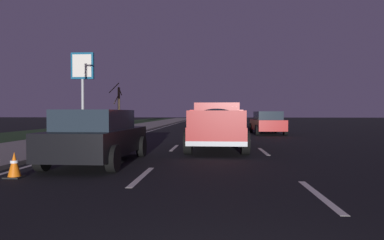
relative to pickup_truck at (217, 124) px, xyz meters
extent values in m
plane|color=black|center=(15.36, 0.00, -0.98)|extent=(144.00, 144.00, 0.00)
cube|color=gray|center=(15.36, 7.45, -0.92)|extent=(108.00, 4.00, 0.12)
cube|color=#1E3819|center=(15.36, 12.45, -0.98)|extent=(108.00, 6.00, 0.01)
cube|color=silver|center=(-7.61, -1.75, -0.98)|extent=(2.40, 0.14, 0.01)
cube|color=silver|center=(-0.87, -1.75, -0.98)|extent=(2.40, 0.14, 0.01)
cube|color=silver|center=(5.35, -1.75, -0.98)|extent=(2.40, 0.14, 0.01)
cube|color=silver|center=(10.83, -1.75, -0.98)|extent=(2.40, 0.14, 0.01)
cube|color=silver|center=(17.21, -1.75, -0.98)|extent=(2.40, 0.14, 0.01)
cube|color=silver|center=(23.28, -1.75, -0.98)|extent=(2.40, 0.14, 0.01)
cube|color=silver|center=(29.47, -1.75, -0.98)|extent=(2.40, 0.14, 0.01)
cube|color=silver|center=(34.49, -1.75, -0.98)|extent=(2.40, 0.14, 0.01)
cube|color=silver|center=(41.46, -1.75, -0.98)|extent=(2.40, 0.14, 0.01)
cube|color=silver|center=(46.94, -1.75, -0.98)|extent=(2.40, 0.14, 0.01)
cube|color=silver|center=(53.08, -1.75, -0.98)|extent=(2.40, 0.14, 0.01)
cube|color=silver|center=(59.21, -1.75, -0.98)|extent=(2.40, 0.14, 0.01)
cube|color=silver|center=(65.68, -1.75, -0.98)|extent=(2.40, 0.14, 0.01)
cube|color=silver|center=(-6.05, 1.75, -0.98)|extent=(2.40, 0.14, 0.01)
cube|color=silver|center=(0.20, 1.75, -0.98)|extent=(2.40, 0.14, 0.01)
cube|color=silver|center=(5.90, 1.75, -0.98)|extent=(2.40, 0.14, 0.01)
cube|color=silver|center=(11.08, 1.75, -0.98)|extent=(2.40, 0.14, 0.01)
cube|color=silver|center=(16.72, 1.75, -0.98)|extent=(2.40, 0.14, 0.01)
cube|color=silver|center=(23.27, 1.75, -0.98)|extent=(2.40, 0.14, 0.01)
cube|color=silver|center=(30.26, 1.75, -0.98)|extent=(2.40, 0.14, 0.01)
cube|color=silver|center=(35.71, 1.75, -0.98)|extent=(2.40, 0.14, 0.01)
cube|color=silver|center=(42.00, 1.75, -0.98)|extent=(2.40, 0.14, 0.01)
cube|color=silver|center=(47.17, 1.75, -0.98)|extent=(2.40, 0.14, 0.01)
cube|color=silver|center=(53.77, 1.75, -0.98)|extent=(2.40, 0.14, 0.01)
cube|color=silver|center=(59.51, 1.75, -0.98)|extent=(2.40, 0.14, 0.01)
cube|color=silver|center=(65.98, 1.75, -0.98)|extent=(2.40, 0.14, 0.01)
cube|color=silver|center=(15.36, 5.15, -0.98)|extent=(108.00, 0.14, 0.01)
cube|color=maroon|center=(-0.06, 0.00, -0.31)|extent=(5.42, 2.06, 0.60)
cube|color=maroon|center=(1.13, -0.01, 0.44)|extent=(2.18, 1.87, 0.90)
cube|color=#1E2833|center=(0.08, 0.00, 0.49)|extent=(0.06, 1.44, 0.50)
cube|color=maroon|center=(-1.13, 0.95, 0.27)|extent=(3.02, 0.12, 0.56)
cube|color=maroon|center=(-1.15, -0.93, 0.27)|extent=(3.02, 0.12, 0.56)
cube|color=maroon|center=(-2.72, 0.03, 0.27)|extent=(0.10, 1.88, 0.56)
cube|color=silver|center=(-2.72, 0.03, -0.53)|extent=(0.14, 2.00, 0.16)
cube|color=red|center=(-2.70, 0.83, 0.47)|extent=(0.06, 0.14, 0.20)
cube|color=red|center=(-2.72, -0.77, 0.47)|extent=(0.06, 0.14, 0.20)
ellipsoid|color=#232833|center=(-1.14, 0.01, 0.31)|extent=(2.61, 1.55, 0.64)
sphere|color=silver|center=(-0.63, 0.37, 0.17)|extent=(0.40, 0.40, 0.40)
sphere|color=beige|center=(-1.74, -0.28, 0.15)|extent=(0.34, 0.34, 0.34)
cylinder|color=black|center=(1.74, 0.98, -0.56)|extent=(0.84, 0.28, 0.84)
cylinder|color=black|center=(1.71, -1.02, -0.56)|extent=(0.84, 0.28, 0.84)
cylinder|color=black|center=(-1.83, 1.02, -0.56)|extent=(0.84, 0.28, 0.84)
cylinder|color=black|center=(-1.85, -0.98, -0.56)|extent=(0.84, 0.28, 0.84)
cube|color=#9E845B|center=(19.53, 0.16, -0.35)|extent=(4.44, 1.91, 0.70)
cube|color=#1E2833|center=(19.28, 0.15, 0.28)|extent=(2.50, 1.64, 0.56)
cylinder|color=black|center=(21.01, 1.09, -0.64)|extent=(0.68, 0.22, 0.68)
cylinder|color=black|center=(21.05, -0.71, -0.64)|extent=(0.68, 0.22, 0.68)
cylinder|color=black|center=(18.02, 1.02, -0.64)|extent=(0.68, 0.22, 0.68)
cylinder|color=black|center=(18.06, -0.78, -0.64)|extent=(0.68, 0.22, 0.68)
cube|color=red|center=(17.38, 0.10, -0.30)|extent=(0.12, 1.51, 0.10)
cube|color=maroon|center=(9.74, -3.51, -0.35)|extent=(4.45, 1.92, 0.70)
cube|color=#1E2833|center=(9.49, -3.52, 0.28)|extent=(2.51, 1.65, 0.56)
cylinder|color=black|center=(11.21, -2.57, -0.64)|extent=(0.68, 0.22, 0.68)
cylinder|color=black|center=(11.26, -4.37, -0.64)|extent=(0.68, 0.22, 0.68)
cylinder|color=black|center=(8.22, -2.65, -0.64)|extent=(0.68, 0.22, 0.68)
cylinder|color=black|center=(8.27, -4.45, -0.64)|extent=(0.68, 0.22, 0.68)
cube|color=red|center=(7.59, -3.57, -0.30)|extent=(0.12, 1.51, 0.10)
cube|color=black|center=(-4.08, 3.44, -0.35)|extent=(4.43, 1.87, 0.70)
cube|color=#1E2833|center=(-4.33, 3.44, 0.28)|extent=(2.49, 1.63, 0.56)
cylinder|color=black|center=(-2.56, 4.31, -0.64)|extent=(0.68, 0.22, 0.68)
cylinder|color=black|center=(-2.59, 2.51, -0.64)|extent=(0.68, 0.22, 0.68)
cylinder|color=black|center=(-5.56, 4.36, -0.64)|extent=(0.68, 0.22, 0.68)
cylinder|color=black|center=(-5.59, 2.56, -0.64)|extent=(0.68, 0.22, 0.68)
cube|color=red|center=(-6.22, 3.47, -0.30)|extent=(0.11, 1.51, 0.10)
cylinder|color=#99999E|center=(13.90, 11.05, 2.24)|extent=(0.24, 0.24, 6.45)
cube|color=navy|center=(13.90, 11.05, 4.37)|extent=(0.24, 1.90, 2.20)
cube|color=silver|center=(13.77, 11.05, 4.37)|extent=(0.04, 1.60, 1.87)
cylinder|color=#423323|center=(24.88, 11.13, 1.20)|extent=(0.28, 0.28, 4.37)
cylinder|color=#423323|center=(25.18, 11.05, 2.97)|extent=(0.70, 0.25, 0.98)
cylinder|color=#423323|center=(24.21, 11.21, 2.01)|extent=(1.41, 0.30, 1.25)
cylinder|color=#423323|center=(24.46, 11.56, 3.32)|extent=(0.84, 0.99, 1.26)
cube|color=black|center=(-6.39, 4.58, -0.97)|extent=(0.36, 0.36, 0.03)
cone|color=orange|center=(-6.39, 4.58, -0.68)|extent=(0.28, 0.28, 0.55)
cylinder|color=white|center=(-6.39, 4.58, -0.62)|extent=(0.17, 0.17, 0.06)
camera|label=1|loc=(-13.68, 0.10, 0.48)|focal=31.68mm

